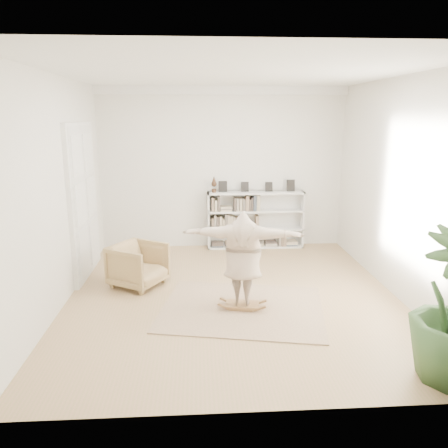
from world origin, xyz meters
name	(u,v)px	position (x,y,z in m)	size (l,w,h in m)	color
floor	(233,296)	(0.00, 0.00, 0.00)	(6.00, 6.00, 0.00)	#A58955
room_shell	(222,90)	(0.00, 2.94, 3.51)	(6.00, 6.00, 6.00)	silver
doors	(84,202)	(-2.70, 1.30, 1.40)	(0.09, 1.78, 2.92)	white
bookshelf	(255,220)	(0.74, 2.82, 0.64)	(2.20, 0.35, 1.64)	silver
armchair	(138,265)	(-1.65, 0.58, 0.39)	(0.82, 0.85, 0.77)	tan
rug	(242,308)	(0.11, -0.52, 0.01)	(2.50, 2.00, 0.02)	tan
rocker_board	(242,305)	(0.11, -0.52, 0.07)	(0.57, 0.40, 0.11)	brown
person	(243,256)	(0.11, -0.52, 0.88)	(1.84, 0.50, 1.49)	tan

